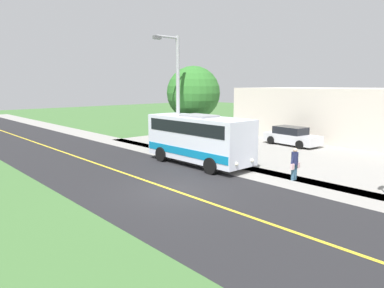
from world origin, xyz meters
TOP-DOWN VIEW (x-y plane):
  - ground_plane at (0.00, 0.00)m, footprint 120.00×120.00m
  - road_surface at (0.00, 0.00)m, footprint 8.00×100.00m
  - sidewalk at (-5.20, 0.00)m, footprint 2.40×100.00m
  - parking_lot_surface at (-12.40, 3.00)m, footprint 14.00×36.00m
  - road_centre_line at (0.00, 0.00)m, footprint 0.16×100.00m
  - shuttle_bus_front at (-4.47, -3.07)m, footprint 2.58×7.05m
  - pedestrian_with_bags at (-5.59, 2.68)m, footprint 0.72×0.34m
  - street_light_pole at (-4.87, -5.59)m, footprint 1.97×0.24m
  - parked_car_near at (-14.49, -2.98)m, footprint 2.33×4.55m
  - tree_curbside at (-7.40, -6.73)m, footprint 3.80×3.80m
  - commercial_building at (-21.40, 0.41)m, footprint 10.00×22.17m

SIDE VIEW (x-z plane):
  - ground_plane at x=0.00m, z-range 0.00..0.00m
  - sidewalk at x=-5.20m, z-range 0.00..0.01m
  - parking_lot_surface at x=-12.40m, z-range 0.00..0.01m
  - road_surface at x=0.00m, z-range 0.00..0.01m
  - road_centre_line at x=0.00m, z-range 0.01..0.01m
  - parked_car_near at x=-14.49m, z-range -0.04..1.41m
  - pedestrian_with_bags at x=-5.59m, z-range 0.05..1.68m
  - shuttle_bus_front at x=-4.47m, z-range 0.15..3.12m
  - commercial_building at x=-21.40m, z-range 0.00..4.41m
  - tree_curbside at x=-7.40m, z-range 1.09..7.12m
  - street_light_pole at x=-4.87m, z-range 0.41..8.14m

